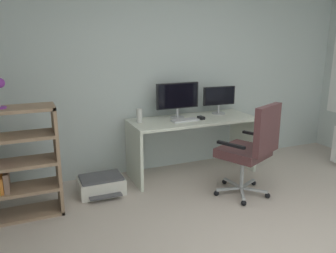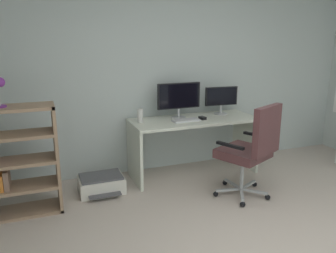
# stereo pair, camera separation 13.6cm
# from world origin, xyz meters

# --- Properties ---
(wall_back) EXTENTS (5.36, 0.10, 2.57)m
(wall_back) POSITION_xyz_m (0.00, 2.59, 1.29)
(wall_back) COLOR silver
(wall_back) RESTS_ON ground
(desk) EXTENTS (1.61, 0.63, 0.74)m
(desk) POSITION_xyz_m (0.13, 2.18, 0.55)
(desk) COLOR silver
(desk) RESTS_ON ground
(monitor_main) EXTENTS (0.57, 0.18, 0.45)m
(monitor_main) POSITION_xyz_m (-0.03, 2.29, 1.01)
(monitor_main) COLOR #B2B5B7
(monitor_main) RESTS_ON desk
(monitor_secondary) EXTENTS (0.45, 0.18, 0.37)m
(monitor_secondary) POSITION_xyz_m (0.58, 2.29, 0.96)
(monitor_secondary) COLOR #B2B5B7
(monitor_secondary) RESTS_ON desk
(keyboard) EXTENTS (0.35, 0.15, 0.02)m
(keyboard) POSITION_xyz_m (-0.02, 2.09, 0.75)
(keyboard) COLOR silver
(keyboard) RESTS_ON desk
(computer_mouse) EXTENTS (0.07, 0.11, 0.03)m
(computer_mouse) POSITION_xyz_m (0.22, 2.11, 0.76)
(computer_mouse) COLOR black
(computer_mouse) RESTS_ON desk
(desktop_speaker) EXTENTS (0.07, 0.07, 0.17)m
(desktop_speaker) POSITION_xyz_m (-0.56, 2.24, 0.83)
(desktop_speaker) COLOR silver
(desktop_speaker) RESTS_ON desk
(office_chair) EXTENTS (0.67, 0.70, 1.07)m
(office_chair) POSITION_xyz_m (0.42, 1.31, 0.60)
(office_chair) COLOR #B7BABC
(office_chair) RESTS_ON ground
(desk_lamp) EXTENTS (0.12, 0.11, 0.28)m
(desk_lamp) POSITION_xyz_m (-2.02, 1.84, 1.30)
(desk_lamp) COLOR #7E2E94
(desk_lamp) RESTS_ON bookshelf
(printer) EXTENTS (0.51, 0.44, 0.20)m
(printer) POSITION_xyz_m (-1.10, 2.04, 0.10)
(printer) COLOR silver
(printer) RESTS_ON ground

